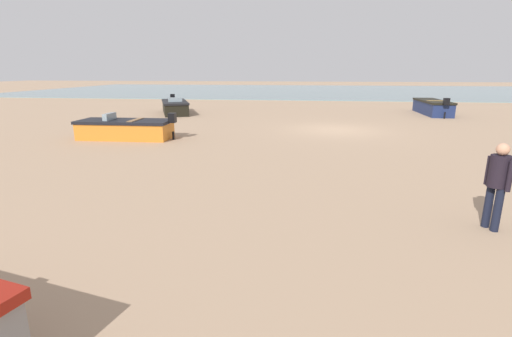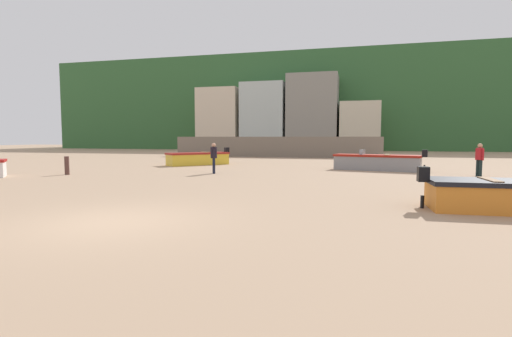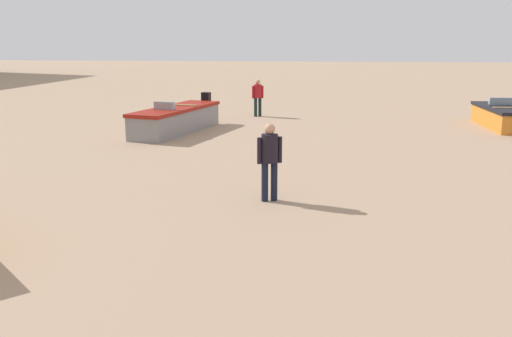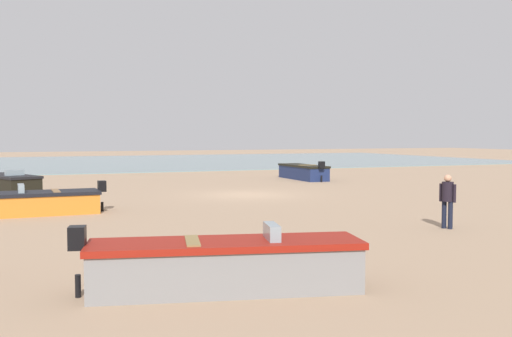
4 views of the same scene
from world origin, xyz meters
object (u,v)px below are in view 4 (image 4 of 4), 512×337
beach_walker_foreground (448,197)px  boat_orange_2 (42,202)px  boat_navy_0 (303,172)px  boat_grey_3 (225,265)px  boat_black_5 (8,183)px

beach_walker_foreground → boat_orange_2: bearing=31.6°
boat_navy_0 → boat_grey_3: size_ratio=0.96×
boat_navy_0 → beach_walker_foreground: beach_walker_foreground is taller
boat_navy_0 → beach_walker_foreground: 20.01m
boat_navy_0 → beach_walker_foreground: size_ratio=3.08×
boat_orange_2 → boat_grey_3: boat_grey_3 is taller
boat_navy_0 → boat_grey_3: (13.40, 23.63, 0.00)m
boat_navy_0 → boat_orange_2: (16.00, 11.41, -0.05)m
boat_black_5 → boat_orange_2: bearing=74.0°
boat_grey_3 → beach_walker_foreground: bearing=129.7°
boat_navy_0 → boat_orange_2: 19.66m
boat_orange_2 → beach_walker_foreground: (-11.08, 7.97, 0.54)m
boat_orange_2 → boat_black_5: boat_black_5 is taller
boat_orange_2 → boat_grey_3: (-2.60, 12.22, 0.05)m
boat_orange_2 → boat_grey_3: 12.49m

